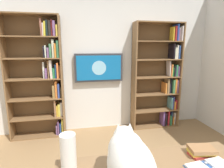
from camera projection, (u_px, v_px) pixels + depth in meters
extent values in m
cube|color=silver|center=(98.00, 60.00, 3.42)|extent=(4.52, 0.06, 2.70)
cube|color=brown|center=(178.00, 76.00, 3.60)|extent=(0.02, 0.28, 2.05)
cube|color=brown|center=(134.00, 78.00, 3.43)|extent=(0.02, 0.28, 2.05)
cube|color=brown|center=(153.00, 76.00, 3.64)|extent=(0.94, 0.01, 2.05)
cube|color=brown|center=(154.00, 125.00, 3.72)|extent=(0.90, 0.27, 0.02)
cube|color=brown|center=(155.00, 110.00, 3.65)|extent=(0.90, 0.27, 0.02)
cube|color=brown|center=(155.00, 94.00, 3.58)|extent=(0.90, 0.27, 0.02)
cube|color=brown|center=(156.00, 77.00, 3.51)|extent=(0.90, 0.27, 0.02)
cube|color=brown|center=(157.00, 59.00, 3.44)|extent=(0.90, 0.27, 0.02)
cube|color=brown|center=(158.00, 41.00, 3.38)|extent=(0.90, 0.27, 0.02)
cube|color=brown|center=(159.00, 23.00, 3.31)|extent=(0.90, 0.27, 0.02)
cube|color=silver|center=(173.00, 117.00, 3.76)|extent=(0.03, 0.14, 0.25)
cube|color=orange|center=(171.00, 119.00, 3.78)|extent=(0.02, 0.18, 0.16)
cube|color=#2E5795|center=(170.00, 117.00, 3.76)|extent=(0.03, 0.14, 0.27)
cube|color=#2D723F|center=(168.00, 119.00, 3.76)|extent=(0.03, 0.23, 0.21)
cube|color=red|center=(167.00, 117.00, 3.73)|extent=(0.03, 0.19, 0.30)
cube|color=black|center=(165.00, 119.00, 3.73)|extent=(0.03, 0.14, 0.20)
cube|color=black|center=(163.00, 118.00, 3.73)|extent=(0.03, 0.23, 0.27)
cube|color=#6D4A8D|center=(162.00, 117.00, 3.71)|extent=(0.03, 0.18, 0.30)
cube|color=#B82731|center=(174.00, 103.00, 3.71)|extent=(0.03, 0.21, 0.19)
cube|color=orange|center=(173.00, 104.00, 3.69)|extent=(0.02, 0.21, 0.16)
cube|color=#35469A|center=(172.00, 102.00, 3.68)|extent=(0.03, 0.17, 0.26)
cube|color=#5C9DA6|center=(170.00, 103.00, 3.68)|extent=(0.03, 0.18, 0.24)
cube|color=slate|center=(176.00, 86.00, 3.62)|extent=(0.03, 0.18, 0.26)
cube|color=orange|center=(173.00, 85.00, 3.63)|extent=(0.04, 0.23, 0.30)
cube|color=#417A46|center=(172.00, 86.00, 3.60)|extent=(0.04, 0.20, 0.27)
cube|color=#1C202C|center=(170.00, 86.00, 3.60)|extent=(0.02, 0.12, 0.28)
cube|color=black|center=(168.00, 88.00, 3.60)|extent=(0.03, 0.16, 0.19)
cube|color=olive|center=(167.00, 86.00, 3.59)|extent=(0.04, 0.18, 0.29)
cube|color=orange|center=(164.00, 88.00, 3.60)|extent=(0.03, 0.20, 0.21)
cube|color=#714A82|center=(177.00, 71.00, 3.57)|extent=(0.03, 0.19, 0.19)
cube|color=#327B4D|center=(175.00, 70.00, 3.54)|extent=(0.03, 0.17, 0.22)
cube|color=#1F212E|center=(173.00, 71.00, 3.55)|extent=(0.02, 0.23, 0.20)
cube|color=#30843B|center=(172.00, 72.00, 3.54)|extent=(0.03, 0.14, 0.17)
cube|color=orange|center=(170.00, 70.00, 3.53)|extent=(0.03, 0.17, 0.24)
cube|color=silver|center=(169.00, 69.00, 3.52)|extent=(0.04, 0.15, 0.29)
cube|color=black|center=(178.00, 53.00, 3.50)|extent=(0.02, 0.16, 0.23)
cube|color=#2A4D96|center=(177.00, 52.00, 3.49)|extent=(0.02, 0.22, 0.25)
cube|color=silver|center=(176.00, 52.00, 3.47)|extent=(0.03, 0.16, 0.26)
cube|color=beige|center=(173.00, 53.00, 3.47)|extent=(0.04, 0.22, 0.21)
cube|color=black|center=(172.00, 51.00, 3.46)|extent=(0.02, 0.23, 0.29)
cube|color=beige|center=(180.00, 34.00, 3.42)|extent=(0.02, 0.23, 0.27)
cube|color=beige|center=(178.00, 34.00, 3.43)|extent=(0.03, 0.19, 0.25)
cube|color=#7B4C81|center=(176.00, 35.00, 3.43)|extent=(0.02, 0.22, 0.21)
cube|color=#254493|center=(175.00, 33.00, 3.39)|extent=(0.02, 0.21, 0.30)
cube|color=red|center=(174.00, 34.00, 3.39)|extent=(0.02, 0.18, 0.26)
cube|color=yellow|center=(172.00, 34.00, 3.40)|extent=(0.03, 0.15, 0.26)
cube|color=brown|center=(62.00, 78.00, 3.17)|extent=(0.02, 0.28, 2.12)
cube|color=brown|center=(7.00, 80.00, 3.00)|extent=(0.02, 0.28, 2.12)
cube|color=brown|center=(37.00, 78.00, 3.21)|extent=(0.92, 0.01, 2.12)
cube|color=brown|center=(40.00, 135.00, 3.29)|extent=(0.88, 0.27, 0.02)
cube|color=brown|center=(39.00, 117.00, 3.22)|extent=(0.88, 0.27, 0.02)
cube|color=brown|center=(37.00, 98.00, 3.15)|extent=(0.88, 0.27, 0.02)
cube|color=brown|center=(35.00, 79.00, 3.08)|extent=(0.88, 0.27, 0.02)
cube|color=brown|center=(33.00, 58.00, 3.01)|extent=(0.88, 0.27, 0.02)
cube|color=brown|center=(31.00, 37.00, 2.94)|extent=(0.88, 0.27, 0.02)
cube|color=brown|center=(29.00, 14.00, 2.87)|extent=(0.88, 0.27, 0.02)
cube|color=gold|center=(63.00, 125.00, 3.34)|extent=(0.03, 0.19, 0.30)
cube|color=#2D4D94|center=(61.00, 127.00, 3.34)|extent=(0.03, 0.15, 0.21)
cube|color=#754D7E|center=(59.00, 126.00, 3.33)|extent=(0.02, 0.21, 0.26)
cube|color=slate|center=(57.00, 129.00, 3.33)|extent=(0.03, 0.17, 0.17)
cube|color=silver|center=(62.00, 108.00, 3.27)|extent=(0.04, 0.14, 0.25)
cube|color=#DDC944|center=(59.00, 109.00, 3.25)|extent=(0.04, 0.13, 0.23)
cube|color=yellow|center=(57.00, 110.00, 3.26)|extent=(0.03, 0.12, 0.20)
cube|color=#956B4B|center=(55.00, 107.00, 3.24)|extent=(0.03, 0.19, 0.31)
cube|color=olive|center=(61.00, 92.00, 3.22)|extent=(0.02, 0.14, 0.18)
cube|color=#394E99|center=(59.00, 90.00, 3.20)|extent=(0.03, 0.22, 0.25)
cube|color=orange|center=(56.00, 89.00, 3.18)|extent=(0.04, 0.16, 0.30)
cube|color=olive|center=(54.00, 91.00, 3.17)|extent=(0.04, 0.15, 0.22)
cube|color=#98754C|center=(60.00, 71.00, 3.13)|extent=(0.02, 0.12, 0.21)
cube|color=orange|center=(58.00, 70.00, 3.12)|extent=(0.03, 0.23, 0.26)
cube|color=navy|center=(56.00, 71.00, 3.13)|extent=(0.02, 0.21, 0.23)
cube|color=#2C7941|center=(54.00, 73.00, 3.13)|extent=(0.04, 0.17, 0.17)
cube|color=beige|center=(51.00, 69.00, 3.09)|extent=(0.05, 0.17, 0.31)
cube|color=#966E44|center=(49.00, 69.00, 3.10)|extent=(0.02, 0.14, 0.30)
cube|color=#764E82|center=(47.00, 73.00, 3.09)|extent=(0.03, 0.18, 0.17)
cube|color=silver|center=(44.00, 70.00, 3.08)|extent=(0.03, 0.13, 0.28)
cube|color=#35714B|center=(58.00, 49.00, 3.05)|extent=(0.04, 0.20, 0.28)
cube|color=orange|center=(56.00, 51.00, 3.04)|extent=(0.02, 0.22, 0.23)
cube|color=beige|center=(54.00, 49.00, 3.05)|extent=(0.04, 0.22, 0.30)
cube|color=#41794F|center=(51.00, 51.00, 3.04)|extent=(0.03, 0.24, 0.23)
cube|color=slate|center=(49.00, 53.00, 3.03)|extent=(0.03, 0.21, 0.17)
cube|color=silver|center=(46.00, 51.00, 3.02)|extent=(0.02, 0.24, 0.20)
cube|color=#22222F|center=(45.00, 52.00, 3.01)|extent=(0.03, 0.13, 0.19)
cube|color=gold|center=(57.00, 31.00, 3.00)|extent=(0.03, 0.24, 0.18)
cube|color=#82588E|center=(54.00, 29.00, 2.99)|extent=(0.04, 0.21, 0.24)
cube|color=#B73632|center=(52.00, 28.00, 2.98)|extent=(0.02, 0.15, 0.26)
cube|color=black|center=(50.00, 29.00, 2.96)|extent=(0.04, 0.17, 0.24)
cube|color=black|center=(47.00, 28.00, 2.95)|extent=(0.02, 0.21, 0.25)
cube|color=gold|center=(45.00, 29.00, 2.94)|extent=(0.04, 0.19, 0.23)
cube|color=silver|center=(44.00, 30.00, 2.96)|extent=(0.02, 0.22, 0.21)
cube|color=#9E5E4A|center=(42.00, 28.00, 2.93)|extent=(0.04, 0.15, 0.28)
cube|color=#333338|center=(99.00, 68.00, 3.37)|extent=(0.90, 0.06, 0.53)
cube|color=#146BB2|center=(99.00, 68.00, 3.34)|extent=(0.83, 0.01, 0.46)
cylinder|color=#8CCCEA|center=(99.00, 68.00, 3.33)|extent=(0.27, 0.00, 0.27)
ellipsoid|color=white|center=(131.00, 167.00, 1.03)|extent=(0.27, 0.46, 0.33)
ellipsoid|color=white|center=(126.00, 151.00, 1.12)|extent=(0.23, 0.25, 0.25)
sphere|color=white|center=(124.00, 136.00, 1.16)|extent=(0.14, 0.14, 0.14)
cone|color=white|center=(130.00, 128.00, 1.16)|extent=(0.06, 0.06, 0.08)
cone|color=white|center=(118.00, 129.00, 1.15)|extent=(0.06, 0.06, 0.08)
cone|color=beige|center=(130.00, 130.00, 1.15)|extent=(0.03, 0.03, 0.05)
cone|color=beige|center=(118.00, 131.00, 1.14)|extent=(0.03, 0.03, 0.05)
cube|color=#335999|center=(223.00, 168.00, 1.27)|extent=(0.17, 0.24, 0.01)
cube|color=white|center=(223.00, 167.00, 1.27)|extent=(0.16, 0.22, 0.01)
cylinder|color=silver|center=(206.00, 163.00, 1.30)|extent=(0.02, 0.02, 0.01)
cylinder|color=white|center=(68.00, 151.00, 1.25)|extent=(0.11, 0.11, 0.26)
cube|color=#B7332D|center=(201.00, 154.00, 1.42)|extent=(0.20, 0.12, 0.02)
cube|color=gold|center=(201.00, 152.00, 1.42)|extent=(0.20, 0.13, 0.02)
cube|color=#996B42|center=(202.00, 149.00, 1.42)|extent=(0.21, 0.17, 0.03)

